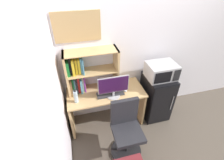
{
  "coord_description": "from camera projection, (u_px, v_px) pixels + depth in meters",
  "views": [
    {
      "loc": [
        -1.32,
        -2.33,
        2.51
      ],
      "look_at": [
        -0.8,
        -0.32,
        1.0
      ],
      "focal_mm": 25.7,
      "sensor_mm": 36.0,
      "label": 1
    }
  ],
  "objects": [
    {
      "name": "mini_fridge",
      "position": [
        156.0,
        96.0,
        3.07
      ],
      "size": [
        0.47,
        0.56,
        0.9
      ],
      "color": "black",
      "rests_on": "ground_plane"
    },
    {
      "name": "desk",
      "position": [
        106.0,
        101.0,
        2.85
      ],
      "size": [
        1.31,
        0.58,
        0.75
      ],
      "color": "tan",
      "rests_on": "ground_plane"
    },
    {
      "name": "wall_left",
      "position": [
        50.0,
        159.0,
        1.22
      ],
      "size": [
        0.04,
        4.4,
        2.6
      ],
      "primitive_type": "cube",
      "color": "silver",
      "rests_on": "ground_plane"
    },
    {
      "name": "monitor",
      "position": [
        113.0,
        86.0,
        2.52
      ],
      "size": [
        0.5,
        0.22,
        0.38
      ],
      "color": "#B7B7BC",
      "rests_on": "desk"
    },
    {
      "name": "wall_corkboard",
      "position": [
        77.0,
        27.0,
        2.26
      ],
      "size": [
        0.67,
        0.02,
        0.43
      ],
      "primitive_type": "cube",
      "color": "tan"
    },
    {
      "name": "wall_back",
      "position": [
        171.0,
        46.0,
        2.9
      ],
      "size": [
        6.4,
        0.04,
        2.6
      ],
      "primitive_type": "cube",
      "color": "silver",
      "rests_on": "ground_plane"
    },
    {
      "name": "hutch_bookshelf",
      "position": [
        83.0,
        72.0,
        2.56
      ],
      "size": [
        0.83,
        0.29,
        0.72
      ],
      "color": "tan",
      "rests_on": "desk"
    },
    {
      "name": "computer_mouse",
      "position": [
        125.0,
        90.0,
        2.74
      ],
      "size": [
        0.06,
        0.1,
        0.03
      ],
      "primitive_type": "ellipsoid",
      "color": "silver",
      "rests_on": "desk"
    },
    {
      "name": "desk_chair",
      "position": [
        126.0,
        132.0,
        2.43
      ],
      "size": [
        0.49,
        0.49,
        0.98
      ],
      "color": "black",
      "rests_on": "ground_plane"
    },
    {
      "name": "microwave",
      "position": [
        161.0,
        71.0,
        2.73
      ],
      "size": [
        0.49,
        0.39,
        0.26
      ],
      "color": "#ADADB2",
      "rests_on": "mini_fridge"
    },
    {
      "name": "keyboard",
      "position": [
        110.0,
        94.0,
        2.66
      ],
      "size": [
        0.45,
        0.16,
        0.02
      ],
      "primitive_type": "cube",
      "color": "#333338",
      "rests_on": "desk"
    },
    {
      "name": "water_bottle",
      "position": [
        76.0,
        97.0,
        2.46
      ],
      "size": [
        0.06,
        0.06,
        0.23
      ],
      "color": "silver",
      "rests_on": "desk"
    }
  ]
}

